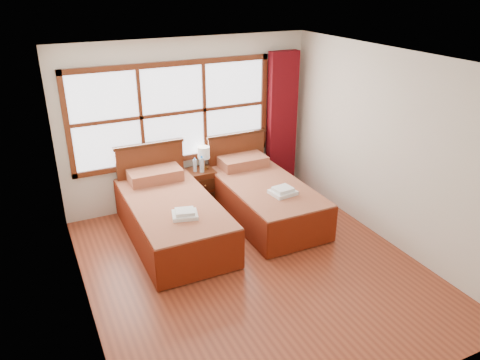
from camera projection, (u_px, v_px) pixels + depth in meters
name	position (u px, v px, depth m)	size (l,w,h in m)	color
floor	(254.00, 268.00, 5.95)	(4.50, 4.50, 0.00)	brown
ceiling	(257.00, 60.00, 4.90)	(4.50, 4.50, 0.00)	white
wall_back	(189.00, 123.00, 7.28)	(4.00, 4.00, 0.00)	silver
wall_left	(76.00, 208.00, 4.63)	(4.50, 4.50, 0.00)	silver
wall_right	(388.00, 149.00, 6.22)	(4.50, 4.50, 0.00)	silver
window	(173.00, 113.00, 7.07)	(3.16, 0.06, 1.56)	white
curtain	(282.00, 121.00, 7.85)	(0.50, 0.16, 2.30)	#600910
bed_left	(171.00, 216.00, 6.53)	(1.14, 2.21, 1.11)	#3C1B0C
bed_right	(263.00, 197.00, 7.11)	(1.10, 2.12, 1.07)	#3C1B0C
nightstand	(200.00, 187.00, 7.50)	(0.44, 0.44, 0.59)	#5A2813
towels_left	(185.00, 214.00, 5.94)	(0.38, 0.35, 0.09)	white
towels_right	(283.00, 191.00, 6.61)	(0.37, 0.33, 0.10)	white
lamp	(204.00, 153.00, 7.34)	(0.19, 0.19, 0.37)	#BC883C
bottle_near	(195.00, 165.00, 7.30)	(0.06, 0.06, 0.22)	silver
bottle_far	(202.00, 165.00, 7.27)	(0.07, 0.07, 0.27)	silver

